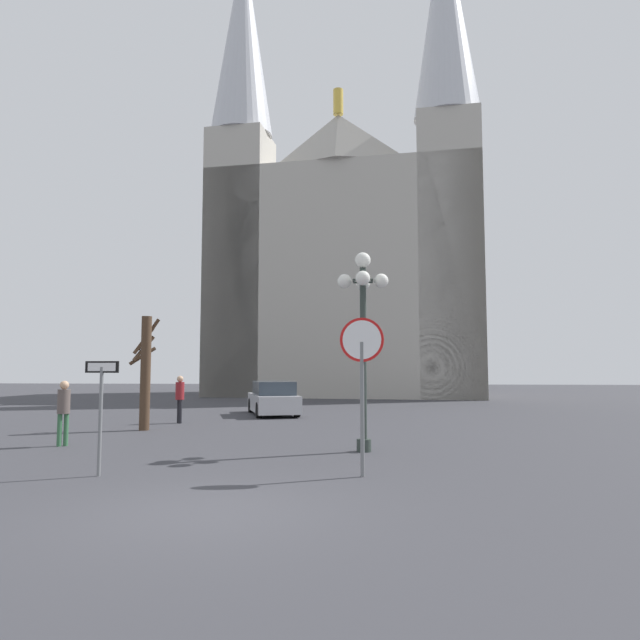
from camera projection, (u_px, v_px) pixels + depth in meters
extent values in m
plane|color=#38383D|center=(204.00, 512.00, 8.01)|extent=(120.00, 120.00, 0.00)
cube|color=#ADA89E|center=(348.00, 287.00, 42.23)|extent=(20.19, 12.51, 16.17)
pyramid|color=#ADA89E|center=(338.00, 139.00, 38.97)|extent=(6.88, 2.76, 3.50)
cylinder|color=gold|center=(338.00, 102.00, 39.19)|extent=(0.70, 0.70, 1.80)
cube|color=#ADA89E|center=(240.00, 264.00, 40.79)|extent=(4.63, 4.63, 19.16)
cone|color=#B7BAC1|center=(243.00, 37.00, 42.24)|extent=(4.59, 4.59, 15.55)
cube|color=#ADA89E|center=(450.00, 256.00, 37.89)|extent=(4.63, 4.63, 19.16)
cone|color=#B7BAC1|center=(445.00, 12.00, 39.34)|extent=(4.59, 4.59, 15.55)
cylinder|color=slate|center=(362.00, 409.00, 10.71)|extent=(0.08, 0.08, 2.56)
cylinder|color=red|center=(362.00, 340.00, 10.82)|extent=(0.85, 0.15, 0.86)
cylinder|color=white|center=(362.00, 340.00, 10.80)|extent=(0.75, 0.10, 0.75)
cylinder|color=slate|center=(100.00, 421.00, 10.75)|extent=(0.07, 0.07, 2.08)
cube|color=black|center=(102.00, 367.00, 10.84)|extent=(0.72, 0.14, 0.23)
cube|color=white|center=(102.00, 367.00, 10.82)|extent=(0.60, 0.10, 0.16)
cylinder|color=#2D3833|center=(363.00, 359.00, 13.96)|extent=(0.16, 0.16, 4.57)
cylinder|color=#2D3833|center=(364.00, 445.00, 13.78)|extent=(0.36, 0.36, 0.30)
sphere|color=white|center=(363.00, 260.00, 14.16)|extent=(0.40, 0.40, 0.40)
sphere|color=white|center=(381.00, 281.00, 14.08)|extent=(0.36, 0.36, 0.36)
cylinder|color=#2D3833|center=(372.00, 281.00, 14.10)|extent=(0.05, 0.46, 0.05)
sphere|color=white|center=(363.00, 284.00, 14.58)|extent=(0.36, 0.36, 0.36)
cylinder|color=#2D3833|center=(363.00, 282.00, 14.35)|extent=(0.46, 0.05, 0.05)
sphere|color=white|center=(345.00, 281.00, 14.16)|extent=(0.36, 0.36, 0.36)
cylinder|color=#2D3833|center=(354.00, 281.00, 14.14)|extent=(0.05, 0.46, 0.05)
sphere|color=white|center=(363.00, 278.00, 13.66)|extent=(0.36, 0.36, 0.36)
cylinder|color=#2D3833|center=(363.00, 280.00, 13.89)|extent=(0.46, 0.05, 0.05)
cylinder|color=#473323|center=(145.00, 373.00, 18.57)|extent=(0.33, 0.33, 3.76)
cylinder|color=#473323|center=(144.00, 341.00, 18.92)|extent=(0.63, 0.52, 0.94)
cylinder|color=#473323|center=(144.00, 349.00, 18.92)|extent=(0.66, 0.52, 0.88)
cylinder|color=#473323|center=(148.00, 334.00, 19.01)|extent=(0.77, 0.26, 1.10)
cylinder|color=#473323|center=(143.00, 356.00, 18.97)|extent=(0.79, 0.63, 0.64)
cube|color=#B7B7BC|center=(273.00, 403.00, 24.45)|extent=(2.98, 4.59, 0.73)
cube|color=#333D47|center=(274.00, 388.00, 24.30)|extent=(2.24, 2.76, 0.58)
cylinder|color=black|center=(251.00, 405.00, 25.66)|extent=(0.41, 0.68, 0.64)
cylinder|color=black|center=(285.00, 405.00, 26.02)|extent=(0.41, 0.68, 0.64)
cylinder|color=black|center=(259.00, 410.00, 22.85)|extent=(0.41, 0.68, 0.64)
cylinder|color=black|center=(297.00, 409.00, 23.21)|extent=(0.41, 0.68, 0.64)
cylinder|color=#33663F|center=(66.00, 430.00, 14.80)|extent=(0.12, 0.12, 0.85)
cylinder|color=#33663F|center=(59.00, 430.00, 14.71)|extent=(0.12, 0.12, 0.85)
cylinder|color=#594C47|center=(64.00, 401.00, 14.81)|extent=(0.32, 0.32, 0.64)
sphere|color=tan|center=(64.00, 385.00, 14.85)|extent=(0.23, 0.23, 0.23)
cylinder|color=black|center=(180.00, 412.00, 20.69)|extent=(0.12, 0.12, 0.87)
cylinder|color=black|center=(179.00, 411.00, 20.82)|extent=(0.12, 0.12, 0.87)
cylinder|color=maroon|center=(180.00, 391.00, 20.82)|extent=(0.32, 0.32, 0.65)
sphere|color=tan|center=(180.00, 379.00, 20.85)|extent=(0.23, 0.23, 0.23)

